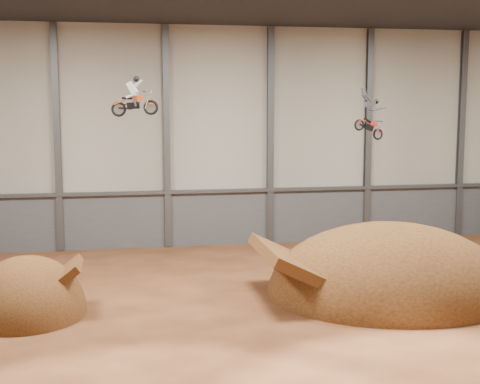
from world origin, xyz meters
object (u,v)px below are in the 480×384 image
fmx_rider_a (135,94)px  landing_ramp (389,293)px  fmx_rider_b (367,114)px  takeoff_ramp (27,314)px

fmx_rider_a → landing_ramp: bearing=-1.2°
fmx_rider_b → fmx_rider_a: bearing=162.1°
landing_ramp → fmx_rider_b: 8.87m
takeoff_ramp → landing_ramp: bearing=0.7°
takeoff_ramp → fmx_rider_a: bearing=31.1°
fmx_rider_a → fmx_rider_b: fmx_rider_a is taller
takeoff_ramp → fmx_rider_a: size_ratio=2.64×
takeoff_ramp → fmx_rider_a: fmx_rider_a is taller
fmx_rider_b → landing_ramp: bearing=-90.0°
takeoff_ramp → fmx_rider_b: 18.57m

